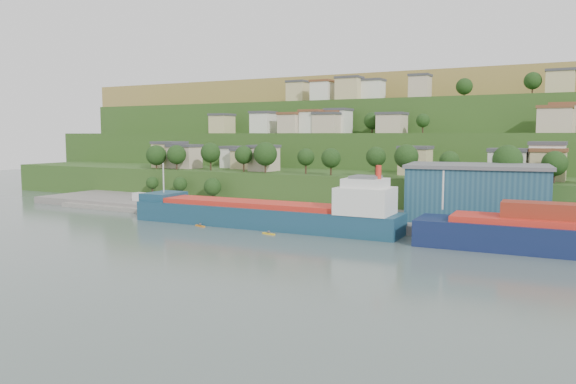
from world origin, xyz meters
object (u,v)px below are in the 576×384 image
Objects in this scene: cargo_ship_near at (270,216)px; caravan at (144,198)px; kayak_orange at (200,225)px; warehouse at (477,192)px.

cargo_ship_near is 52.10m from caravan.
kayak_orange is (-15.21, -6.43, -2.49)m from cargo_ship_near.
cargo_ship_near reaches higher than warehouse.
cargo_ship_near is at bearing -161.25° from warehouse.
cargo_ship_near is 47.80m from warehouse.
cargo_ship_near is 9.76× the size of caravan.
warehouse reaches higher than caravan.
caravan reaches higher than kayak_orange.
caravan is 2.09× the size of kayak_orange.
cargo_ship_near reaches higher than kayak_orange.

